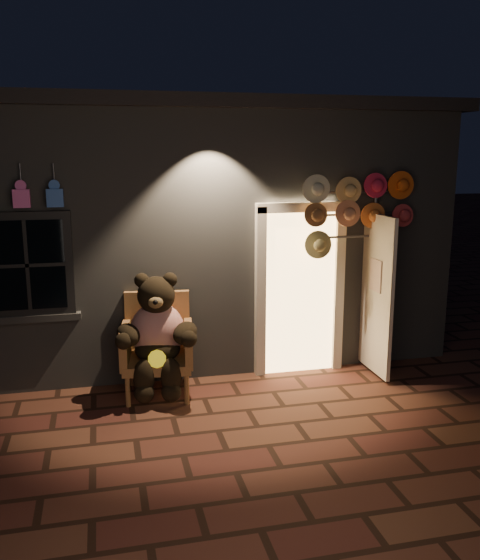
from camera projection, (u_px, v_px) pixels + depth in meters
name	position (u px, v px, depth m)	size (l,w,h in m)	color
ground	(218.00, 431.00, 6.07)	(60.00, 60.00, 0.00)	brown
shop_building	(169.00, 219.00, 9.49)	(7.30, 5.95, 3.51)	slate
wicker_armchair	(157.00, 344.00, 6.95)	(0.89, 0.82, 1.17)	#B16C44
teddy_bear	(157.00, 334.00, 6.77)	(1.01, 0.83, 1.39)	#B32013
hat_rack	(357.00, 210.00, 7.29)	(1.42, 0.22, 2.52)	#59595E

